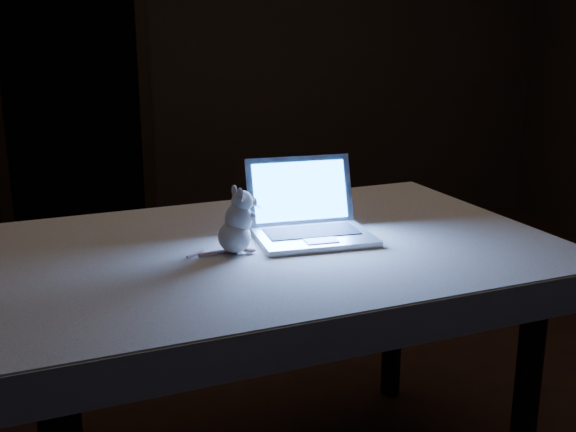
{
  "coord_description": "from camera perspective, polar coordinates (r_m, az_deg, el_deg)",
  "views": [
    {
      "loc": [
        -0.57,
        -2.62,
        1.48
      ],
      "look_at": [
        -0.19,
        -0.59,
        0.9
      ],
      "focal_mm": 45.0,
      "sensor_mm": 36.0,
      "label": 1
    }
  ],
  "objects": [
    {
      "name": "floor",
      "position": [
        3.07,
        1.44,
        -13.2
      ],
      "size": [
        5.0,
        5.0,
        0.0
      ],
      "primitive_type": "plane",
      "color": "black",
      "rests_on": "ground"
    },
    {
      "name": "laptop",
      "position": [
        2.13,
        2.13,
        1.05
      ],
      "size": [
        0.36,
        0.33,
        0.23
      ],
      "primitive_type": null,
      "rotation": [
        0.0,
        0.0,
        0.08
      ],
      "color": "silver",
      "rests_on": "tablecloth"
    },
    {
      "name": "tablecloth",
      "position": [
        2.08,
        -3.55,
        -4.17
      ],
      "size": [
        1.77,
        1.31,
        0.11
      ],
      "primitive_type": null,
      "rotation": [
        0.0,
        0.0,
        0.14
      ],
      "color": "beige",
      "rests_on": "table"
    },
    {
      "name": "table",
      "position": [
        2.29,
        -1.06,
        -12.23
      ],
      "size": [
        1.7,
        1.28,
        0.82
      ],
      "primitive_type": null,
      "rotation": [
        0.0,
        0.0,
        0.21
      ],
      "color": "black",
      "rests_on": "floor"
    },
    {
      "name": "plush_mouse",
      "position": [
        2.02,
        -4.28,
        -0.35
      ],
      "size": [
        0.15,
        0.15,
        0.19
      ],
      "primitive_type": null,
      "rotation": [
        0.0,
        0.0,
        0.07
      ],
      "color": "silver",
      "rests_on": "tablecloth"
    },
    {
      "name": "doorway",
      "position": [
        5.17,
        -16.82,
        10.38
      ],
      "size": [
        1.06,
        0.36,
        2.13
      ],
      "primitive_type": null,
      "color": "black",
      "rests_on": "back_wall"
    },
    {
      "name": "back_wall",
      "position": [
        5.16,
        -4.46,
        13.59
      ],
      "size": [
        4.5,
        0.04,
        2.6
      ],
      "primitive_type": "cube",
      "color": "black",
      "rests_on": "ground"
    }
  ]
}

